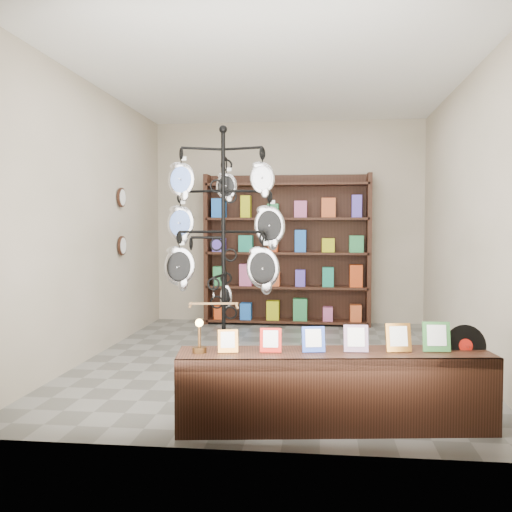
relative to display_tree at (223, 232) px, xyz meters
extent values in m
plane|color=slate|center=(0.43, 0.69, -1.39)|extent=(5.00, 5.00, 0.00)
plane|color=#BDAB98|center=(0.43, 3.19, 0.11)|extent=(4.00, 0.00, 4.00)
plane|color=#BDAB98|center=(0.43, -1.81, 0.11)|extent=(4.00, 0.00, 4.00)
plane|color=#BDAB98|center=(-1.57, 0.69, 0.11)|extent=(0.00, 5.00, 5.00)
plane|color=#BDAB98|center=(2.43, 0.69, 0.11)|extent=(0.00, 5.00, 5.00)
plane|color=white|center=(0.43, 0.69, 1.61)|extent=(5.00, 5.00, 0.00)
cylinder|color=black|center=(0.00, 0.00, -1.37)|extent=(0.52, 0.52, 0.03)
cylinder|color=black|center=(0.00, 0.00, -0.22)|extent=(0.04, 0.04, 2.34)
sphere|color=black|center=(0.00, 0.00, 0.97)|extent=(0.08, 0.08, 0.08)
ellipsoid|color=silver|center=(-0.02, 0.24, -0.65)|extent=(0.12, 0.05, 0.24)
cube|color=#AF7949|center=(-0.03, -0.33, -0.64)|extent=(0.44, 0.09, 0.04)
cube|color=black|center=(1.03, -1.31, -1.11)|extent=(2.27, 0.75, 0.55)
cube|color=orange|center=(0.27, -1.41, -0.76)|extent=(0.15, 0.07, 0.16)
cube|color=red|center=(0.58, -1.37, -0.75)|extent=(0.16, 0.07, 0.17)
cube|color=#263FA5|center=(0.88, -1.33, -0.75)|extent=(0.17, 0.08, 0.18)
cube|color=#E54C33|center=(1.18, -1.29, -0.74)|extent=(0.18, 0.08, 0.19)
cube|color=orange|center=(1.48, -1.25, -0.74)|extent=(0.19, 0.08, 0.20)
cube|color=#337233|center=(1.75, -1.21, -0.73)|extent=(0.20, 0.09, 0.21)
cylinder|color=black|center=(1.97, -1.13, -0.81)|extent=(0.31, 0.11, 0.30)
cylinder|color=red|center=(1.97, -1.13, -0.81)|extent=(0.10, 0.04, 0.10)
cylinder|color=#432913|center=(0.07, -1.44, -0.82)|extent=(0.10, 0.10, 0.04)
cylinder|color=#432913|center=(0.07, -1.44, -0.73)|extent=(0.02, 0.02, 0.14)
sphere|color=#FFBF59|center=(0.07, -1.44, -0.63)|extent=(0.06, 0.06, 0.06)
cube|color=black|center=(0.43, 3.13, -0.29)|extent=(2.40, 0.04, 2.20)
cube|color=black|center=(-0.75, 2.97, -0.29)|extent=(0.06, 0.36, 2.20)
cube|color=black|center=(1.61, 2.97, -0.29)|extent=(0.06, 0.36, 2.20)
cube|color=black|center=(0.43, 2.97, -1.34)|extent=(2.36, 0.36, 0.04)
cube|color=black|center=(0.43, 2.97, -0.84)|extent=(2.36, 0.36, 0.03)
cube|color=black|center=(0.43, 2.97, -0.34)|extent=(2.36, 0.36, 0.04)
cube|color=black|center=(0.43, 2.97, 0.16)|extent=(2.36, 0.36, 0.04)
cube|color=black|center=(0.43, 2.97, 0.66)|extent=(2.36, 0.36, 0.04)
cylinder|color=black|center=(-1.54, 1.49, 0.41)|extent=(0.03, 0.24, 0.24)
cylinder|color=black|center=(-1.54, 1.49, -0.19)|extent=(0.03, 0.24, 0.24)
camera|label=1|loc=(0.93, -5.37, 0.06)|focal=40.00mm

